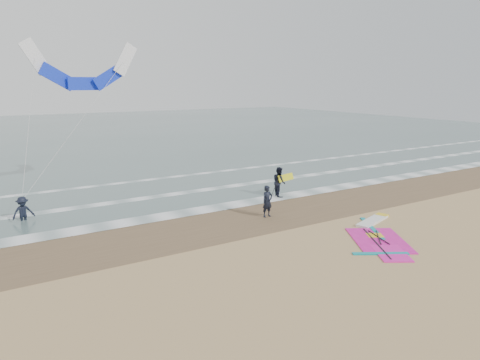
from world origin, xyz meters
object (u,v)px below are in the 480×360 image
person_walking (279,182)px  person_wading (22,205)px  windsurf_rig (378,235)px  surf_kite (83,71)px  person_standing (267,201)px

person_walking → person_wading: 13.41m
windsurf_rig → surf_kite: surf_kite is taller
surf_kite → person_standing: bearing=-56.9°
person_wading → person_walking: bearing=-23.0°
windsurf_rig → person_wading: bearing=142.0°
person_wading → surf_kite: surf_kite is taller
person_wading → surf_kite: 8.60m
windsurf_rig → person_standing: bearing=119.5°
person_walking → surf_kite: 12.90m
person_standing → surf_kite: surf_kite is taller
person_wading → person_standing: bearing=-39.6°
person_standing → person_walking: bearing=41.0°
windsurf_rig → person_wading: (-12.99, 10.13, 0.74)m
windsurf_rig → surf_kite: (-8.89, 14.25, 7.08)m
windsurf_rig → person_standing: 5.41m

